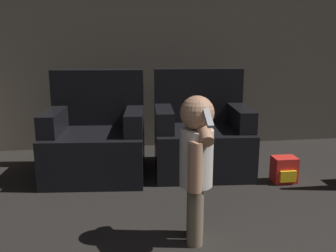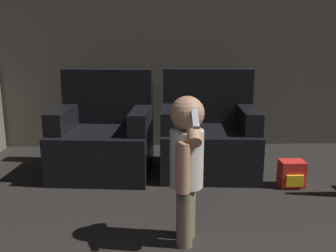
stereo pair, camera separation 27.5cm
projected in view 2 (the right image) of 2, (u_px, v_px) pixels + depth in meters
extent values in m
cube|color=#51493F|center=(168.00, 36.00, 4.31)|extent=(8.40, 0.05, 2.60)
cube|color=black|center=(103.00, 152.00, 3.58)|extent=(0.97, 0.87, 0.44)
cube|color=black|center=(108.00, 96.00, 3.77)|extent=(0.91, 0.24, 0.54)
cube|color=black|center=(63.00, 119.00, 3.53)|extent=(0.22, 0.64, 0.20)
cube|color=black|center=(141.00, 120.00, 3.49)|extent=(0.22, 0.64, 0.20)
cube|color=black|center=(209.00, 151.00, 3.62)|extent=(0.95, 0.85, 0.44)
cube|color=black|center=(208.00, 95.00, 3.81)|extent=(0.91, 0.22, 0.54)
cube|color=black|center=(171.00, 118.00, 3.56)|extent=(0.20, 0.64, 0.20)
cube|color=black|center=(249.00, 119.00, 3.53)|extent=(0.20, 0.64, 0.20)
cylinder|color=brown|center=(187.00, 210.00, 2.44)|extent=(0.10, 0.10, 0.38)
cylinder|color=brown|center=(184.00, 218.00, 2.33)|extent=(0.10, 0.10, 0.38)
cylinder|color=#B7B2A8|center=(187.00, 159.00, 2.30)|extent=(0.21, 0.21, 0.36)
sphere|color=#A37556|center=(187.00, 113.00, 2.23)|extent=(0.21, 0.21, 0.21)
cylinder|color=#A37556|center=(183.00, 168.00, 2.18)|extent=(0.09, 0.09, 0.30)
cylinder|color=#A37556|center=(193.00, 125.00, 2.25)|extent=(0.09, 0.31, 0.23)
cube|color=#99999E|center=(195.00, 117.00, 2.10)|extent=(0.04, 0.16, 0.10)
cube|color=red|center=(291.00, 173.00, 3.29)|extent=(0.21, 0.16, 0.23)
cube|color=yellow|center=(295.00, 181.00, 3.22)|extent=(0.15, 0.02, 0.10)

